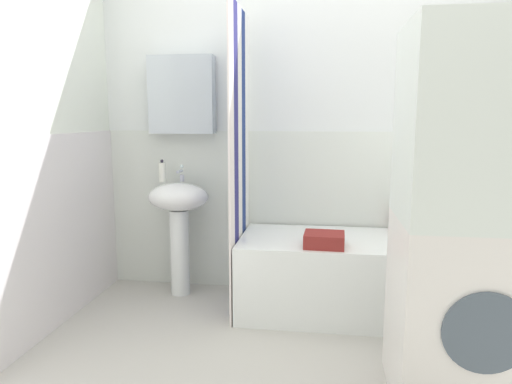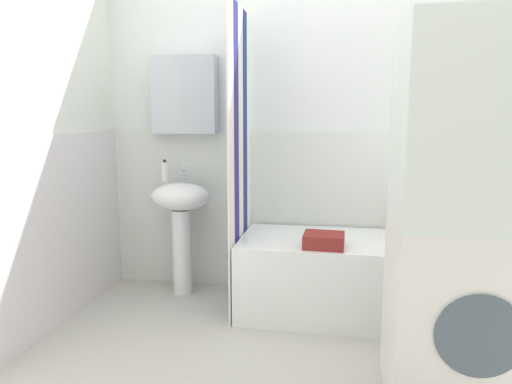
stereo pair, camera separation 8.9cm
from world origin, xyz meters
name	(u,v)px [view 2 (the right image)]	position (x,y,z in m)	size (l,w,h in m)	color
ground_plane	(296,384)	(0.00, 0.00, -0.02)	(4.80, 5.60, 0.04)	#BBB8B1
wall_back_tiled	(306,140)	(-0.06, 1.26, 1.14)	(3.60, 0.18, 2.40)	silver
wall_left_tiled	(39,149)	(-1.57, 0.34, 1.12)	(0.07, 1.81, 2.40)	silver
sink	(181,213)	(-0.94, 1.03, 0.61)	(0.44, 0.34, 0.83)	white
faucet	(184,173)	(-0.94, 1.11, 0.89)	(0.03, 0.12, 0.12)	silver
soap_dispenser	(165,171)	(-1.08, 1.10, 0.90)	(0.05, 0.05, 0.16)	white
bathtub	(349,277)	(0.27, 0.87, 0.25)	(1.44, 0.69, 0.51)	white
shower_curtain	(240,163)	(-0.46, 0.87, 1.00)	(0.01, 0.69, 2.00)	white
conditioner_bottle	(442,218)	(0.89, 1.13, 0.62)	(0.05, 0.05, 0.23)	white
body_wash_bottle	(424,223)	(0.77, 1.14, 0.58)	(0.04, 0.04, 0.15)	#3656A2
shampoo_bottle	(404,221)	(0.65, 1.14, 0.59)	(0.05, 0.05, 0.17)	gold
lotion_bottle	(398,222)	(0.60, 1.14, 0.58)	(0.04, 0.04, 0.15)	#C24672
towel_folded	(324,240)	(0.11, 0.66, 0.55)	(0.25, 0.21, 0.09)	maroon
washer_dryer_stack	(467,223)	(0.74, -0.05, 0.85)	(0.62, 0.59, 1.70)	white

